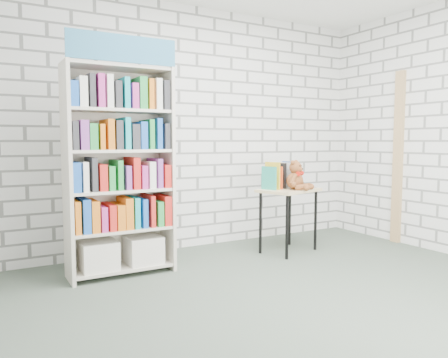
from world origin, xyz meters
TOP-DOWN VIEW (x-y plane):
  - ground at (0.00, 0.00)m, footprint 4.50×4.50m
  - room_shell at (0.00, 0.00)m, footprint 4.52×4.02m
  - bookshelf at (-1.13, 1.36)m, footprint 0.97×0.38m
  - display_table at (0.77, 1.24)m, footprint 0.77×0.63m
  - table_books at (0.74, 1.34)m, footprint 0.51×0.33m
  - teddy_bear at (0.80, 1.14)m, footprint 0.32×0.30m
  - door_trim at (2.23, 0.95)m, footprint 0.05×0.12m

SIDE VIEW (x-z plane):
  - ground at x=0.00m, z-range 0.00..0.00m
  - display_table at x=0.77m, z-range 0.26..0.98m
  - teddy_bear at x=0.80m, z-range 0.68..1.01m
  - table_books at x=0.74m, z-range 0.72..0.99m
  - bookshelf at x=-1.13m, z-range -0.10..2.08m
  - door_trim at x=2.23m, z-range 0.00..2.10m
  - room_shell at x=0.00m, z-range 0.38..3.19m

